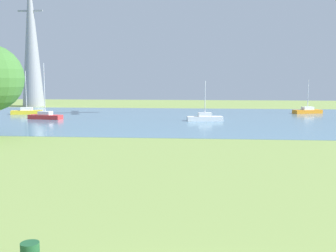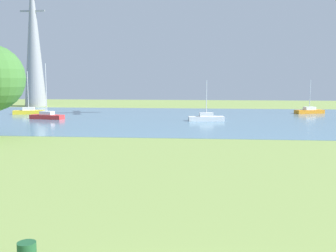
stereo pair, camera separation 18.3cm
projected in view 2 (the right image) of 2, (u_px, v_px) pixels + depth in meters
The scene contains 7 objects.
ground_plane at pixel (195, 154), 30.74m from camera, with size 160.00×160.00×0.00m, color #7F994C.
water_surface at pixel (202, 119), 58.41m from camera, with size 140.00×40.00×0.02m, color #57819C.
sailboat_yellow at pixel (29, 111), 65.69m from camera, with size 5.03×2.84×6.87m.
sailboat_white at pixel (206, 118), 55.07m from camera, with size 4.98×2.23×5.42m.
sailboat_red at pixel (47, 116), 57.61m from camera, with size 4.99×2.32×7.82m.
sailboat_orange at pixel (309, 111), 66.78m from camera, with size 5.02×3.04×5.50m.
electricity_pylon at pixel (33, 38), 83.28m from camera, with size 6.40×4.40×28.02m.
Camera 2 is at (0.98, -8.34, 5.64)m, focal length 43.55 mm.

